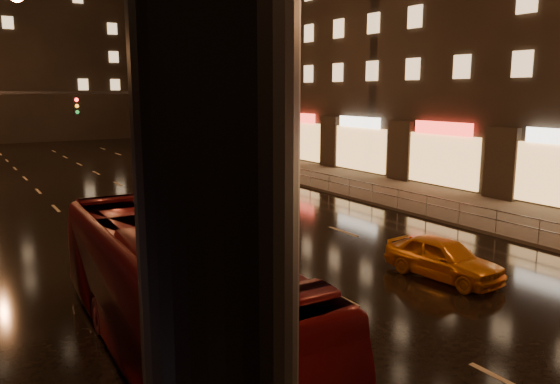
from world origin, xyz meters
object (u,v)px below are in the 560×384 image
bus_red (172,293)px  bus_curb (224,153)px  taxi_near (443,258)px  taxi_far (244,183)px

bus_red → bus_curb: size_ratio=0.94×
bus_red → taxi_near: 9.73m
bus_red → taxi_far: (11.49, 17.96, -1.03)m
bus_red → taxi_near: bearing=5.0°
bus_curb → taxi_near: (-3.75, -24.13, -1.00)m
bus_red → taxi_near: size_ratio=2.81×
taxi_near → taxi_far: taxi_near is taller
bus_curb → taxi_near: 24.45m
bus_red → taxi_far: bus_red is taller
taxi_near → taxi_far: (1.82, 17.41, -0.13)m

